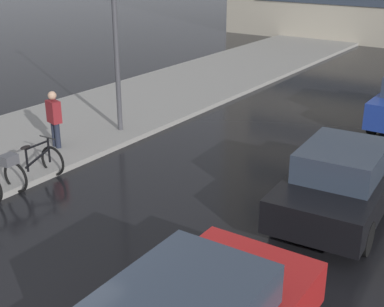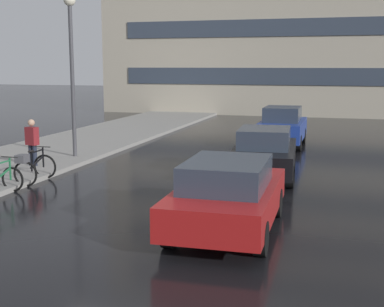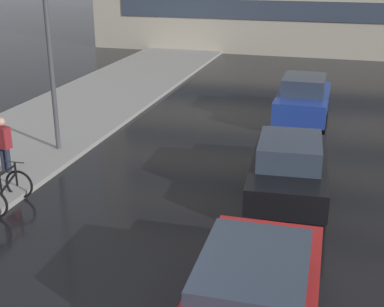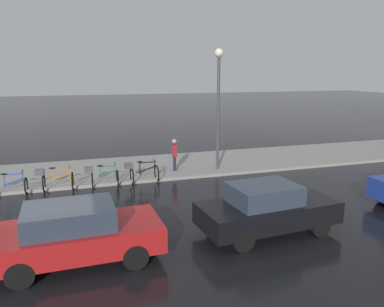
% 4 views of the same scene
% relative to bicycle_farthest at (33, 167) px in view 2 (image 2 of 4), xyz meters
% --- Properties ---
extents(ground_plane, '(140.00, 140.00, 0.00)m').
position_rel_bicycle_farthest_xyz_m(ground_plane, '(3.67, -3.47, -0.50)').
color(ground_plane, black).
extents(sidewalk_kerb, '(4.80, 60.00, 0.14)m').
position_rel_bicycle_farthest_xyz_m(sidewalk_kerb, '(-2.33, 6.53, -0.43)').
color(sidewalk_kerb, gray).
rests_on(sidewalk_kerb, ground).
extents(bicycle_farthest, '(0.79, 1.44, 1.00)m').
position_rel_bicycle_farthest_xyz_m(bicycle_farthest, '(0.00, 0.00, 0.00)').
color(bicycle_farthest, black).
rests_on(bicycle_farthest, ground).
extents(car_red, '(2.01, 4.22, 1.50)m').
position_rel_bicycle_farthest_xyz_m(car_red, '(6.33, -2.77, 0.27)').
color(car_red, '#AD1919').
rests_on(car_red, ground).
extents(car_black, '(2.10, 4.27, 1.52)m').
position_rel_bicycle_farthest_xyz_m(car_black, '(6.25, 2.66, 0.26)').
color(car_black, black).
rests_on(car_black, ground).
extents(car_blue, '(1.78, 3.84, 1.66)m').
position_rel_bicycle_farthest_xyz_m(car_blue, '(6.00, 9.18, 0.32)').
color(car_blue, navy).
rests_on(car_blue, ground).
extents(pedestrian, '(0.45, 0.33, 1.65)m').
position_rel_bicycle_farthest_xyz_m(pedestrian, '(-1.16, 1.81, 0.43)').
color(pedestrian, '#1E2333').
rests_on(pedestrian, ground).
extents(streetlamp, '(0.41, 0.41, 5.77)m').
position_rel_bicycle_farthest_xyz_m(streetlamp, '(-0.74, 3.84, 3.35)').
color(streetlamp, '#424247').
rests_on(streetlamp, ground).
extents(building_facade_main, '(22.01, 9.90, 14.54)m').
position_rel_bicycle_farthest_xyz_m(building_facade_main, '(2.67, 27.01, 6.77)').
color(building_facade_main, '#B2A893').
rests_on(building_facade_main, ground).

